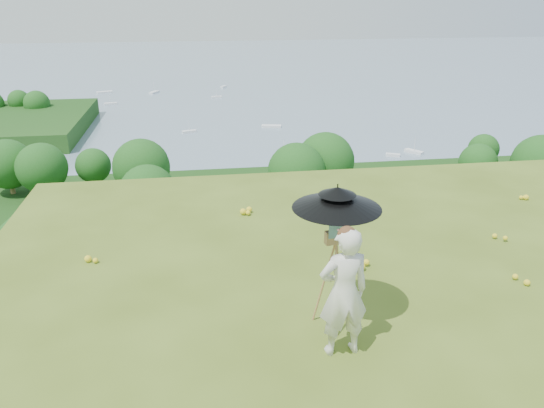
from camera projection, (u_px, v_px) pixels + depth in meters
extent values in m
plane|color=#4D621C|center=(428.00, 324.00, 7.47)|extent=(14.00, 14.00, 0.00)
cube|color=black|center=(241.00, 369.00, 50.40)|extent=(140.00, 56.00, 22.00)
cube|color=#6E6658|center=(220.00, 248.00, 89.72)|extent=(170.00, 28.00, 8.00)
plane|color=slate|center=(199.00, 83.00, 240.44)|extent=(700.00, 700.00, 0.00)
imported|color=silver|center=(344.00, 292.00, 6.58)|extent=(0.68, 0.48, 1.77)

